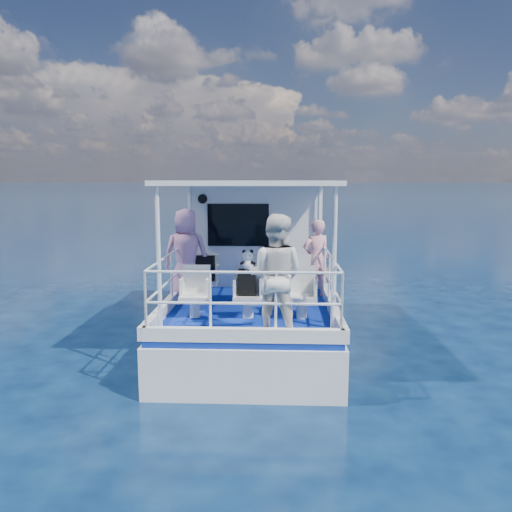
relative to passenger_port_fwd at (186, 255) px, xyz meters
The scene contains 20 objects.
ground 2.18m from the passenger_port_fwd, ahead, with size 2000.00×2000.00×0.00m, color #071733.
hull 2.36m from the passenger_port_fwd, 36.27° to the left, with size 3.00×7.00×1.60m, color white.
deck 1.81m from the passenger_port_fwd, 36.27° to the left, with size 2.90×6.90×0.10m, color #0A2393.
cabin 2.55m from the passenger_port_fwd, 60.59° to the left, with size 2.85×2.00×2.20m, color white.
canopy 1.87m from the passenger_port_fwd, 12.75° to the right, with size 3.00×3.20×0.08m, color white.
canopy_posts 1.31m from the passenger_port_fwd, 14.91° to the right, with size 2.77×2.97×2.20m.
railings 1.46m from the passenger_port_fwd, 27.76° to the right, with size 2.84×3.59×1.00m, color white, non-canonical shape.
seat_port_fwd 0.78m from the passenger_port_fwd, 18.49° to the left, with size 0.48×0.46×0.38m, color silver.
seat_center_fwd 1.43m from the passenger_port_fwd, ahead, with size 0.48×0.46×0.38m, color silver.
seat_stbd_fwd 2.26m from the passenger_port_fwd, ahead, with size 0.48×0.46×0.38m, color silver.
seat_port_aft 1.41m from the passenger_port_fwd, 73.52° to the right, with size 0.48×0.46×0.38m, color silver.
seat_center_aft 1.85m from the passenger_port_fwd, 43.42° to the right, with size 0.48×0.46×0.38m, color silver.
seat_stbd_aft 2.55m from the passenger_port_fwd, 28.82° to the right, with size 0.48×0.46×0.38m, color silver.
passenger_port_fwd is the anchor object (origin of this frame).
passenger_stbd_fwd 2.54m from the passenger_port_fwd, ahead, with size 0.56×0.37×1.53m, color pink.
passenger_stbd_aft 2.76m from the passenger_port_fwd, 51.68° to the right, with size 0.88×0.68×1.81m, color silver.
backpack_port 0.45m from the passenger_port_fwd, 12.89° to the left, with size 0.35×0.20×0.47m, color black.
backpack_center 1.73m from the passenger_port_fwd, 43.94° to the right, with size 0.29×0.16×0.44m, color black.
compact_camera 0.35m from the passenger_port_fwd, 15.63° to the left, with size 0.09×0.06×0.06m, color black.
panda 1.73m from the passenger_port_fwd, 43.81° to the right, with size 0.21×0.18×0.33m, color white, non-canonical shape.
Camera 1 is at (0.49, -9.24, 3.17)m, focal length 35.00 mm.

